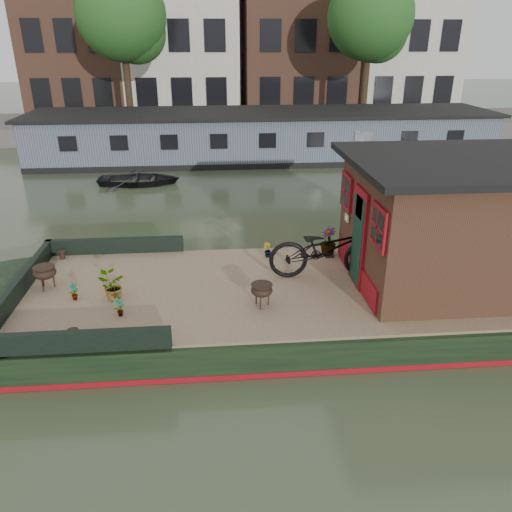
{
  "coord_description": "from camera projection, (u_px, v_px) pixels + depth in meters",
  "views": [
    {
      "loc": [
        -2.27,
        -8.55,
        5.05
      ],
      "look_at": [
        -1.48,
        0.5,
        1.08
      ],
      "focal_mm": 35.0,
      "sensor_mm": 36.0,
      "label": 1
    }
  ],
  "objects": [
    {
      "name": "ground",
      "position": [
        331.0,
        312.0,
        10.01
      ],
      "size": [
        120.0,
        120.0,
        0.0
      ],
      "primitive_type": "plane",
      "color": "#2C3622",
      "rests_on": "ground"
    },
    {
      "name": "houseboat_hull",
      "position": [
        266.0,
        303.0,
        9.79
      ],
      "size": [
        14.01,
        4.02,
        0.6
      ],
      "color": "black",
      "rests_on": "ground"
    },
    {
      "name": "houseboat_deck",
      "position": [
        333.0,
        285.0,
        9.76
      ],
      "size": [
        11.8,
        3.8,
        0.05
      ],
      "primitive_type": "cube",
      "color": "#866E53",
      "rests_on": "houseboat_hull"
    },
    {
      "name": "bow_bulwark",
      "position": [
        66.0,
        286.0,
        9.28
      ],
      "size": [
        3.0,
        4.0,
        0.35
      ],
      "color": "black",
      "rests_on": "houseboat_deck"
    },
    {
      "name": "cabin",
      "position": [
        451.0,
        221.0,
        9.43
      ],
      "size": [
        4.0,
        3.5,
        2.42
      ],
      "color": "#311C13",
      "rests_on": "houseboat_deck"
    },
    {
      "name": "bicycle",
      "position": [
        326.0,
        249.0,
        9.82
      ],
      "size": [
        2.29,
        0.88,
        1.19
      ],
      "primitive_type": "imported",
      "rotation": [
        0.0,
        0.0,
        1.53
      ],
      "color": "black",
      "rests_on": "houseboat_deck"
    },
    {
      "name": "potted_plant_a",
      "position": [
        74.0,
        291.0,
        9.07
      ],
      "size": [
        0.22,
        0.22,
        0.35
      ],
      "primitive_type": "imported",
      "rotation": [
        0.0,
        0.0,
        0.83
      ],
      "color": "brown",
      "rests_on": "houseboat_deck"
    },
    {
      "name": "potted_plant_b",
      "position": [
        267.0,
        250.0,
        10.88
      ],
      "size": [
        0.23,
        0.23,
        0.32
      ],
      "primitive_type": "imported",
      "rotation": [
        0.0,
        0.0,
        2.34
      ],
      "color": "maroon",
      "rests_on": "houseboat_deck"
    },
    {
      "name": "potted_plant_c",
      "position": [
        112.0,
        287.0,
        9.05
      ],
      "size": [
        0.49,
        0.43,
        0.53
      ],
      "primitive_type": "imported",
      "rotation": [
        0.0,
        0.0,
        3.18
      ],
      "color": "#B44734",
      "rests_on": "houseboat_deck"
    },
    {
      "name": "potted_plant_d",
      "position": [
        328.0,
        241.0,
        10.97
      ],
      "size": [
        0.47,
        0.47,
        0.61
      ],
      "primitive_type": "imported",
      "rotation": [
        0.0,
        0.0,
        5.25
      ],
      "color": "brown",
      "rests_on": "houseboat_deck"
    },
    {
      "name": "potted_plant_e",
      "position": [
        119.0,
        307.0,
        8.55
      ],
      "size": [
        0.22,
        0.21,
        0.34
      ],
      "primitive_type": "imported",
      "rotation": [
        0.0,
        0.0,
        0.76
      ],
      "color": "#A1522F",
      "rests_on": "houseboat_deck"
    },
    {
      "name": "brazier_front",
      "position": [
        262.0,
        295.0,
        8.85
      ],
      "size": [
        0.53,
        0.53,
        0.44
      ],
      "primitive_type": null,
      "rotation": [
        0.0,
        0.0,
        0.4
      ],
      "color": "black",
      "rests_on": "houseboat_deck"
    },
    {
      "name": "brazier_rear",
      "position": [
        46.0,
        277.0,
        9.48
      ],
      "size": [
        0.55,
        0.55,
        0.46
      ],
      "primitive_type": null,
      "rotation": [
        0.0,
        0.0,
        -0.39
      ],
      "color": "black",
      "rests_on": "houseboat_deck"
    },
    {
      "name": "bollard_port",
      "position": [
        62.0,
        255.0,
        10.82
      ],
      "size": [
        0.17,
        0.17,
        0.19
      ],
      "primitive_type": "cylinder",
      "color": "black",
      "rests_on": "houseboat_deck"
    },
    {
      "name": "bollard_stbd",
      "position": [
        73.0,
        336.0,
        7.84
      ],
      "size": [
        0.19,
        0.19,
        0.21
      ],
      "primitive_type": "cylinder",
      "color": "black",
      "rests_on": "houseboat_deck"
    },
    {
      "name": "dinghy",
      "position": [
        139.0,
        176.0,
        18.72
      ],
      "size": [
        3.11,
        2.28,
        0.63
      ],
      "primitive_type": "imported",
      "rotation": [
        0.0,
        0.0,
        1.53
      ],
      "color": "black",
      "rests_on": "ground"
    },
    {
      "name": "far_houseboat",
      "position": [
        263.0,
        137.0,
        22.4
      ],
      "size": [
        20.4,
        4.4,
        2.11
      ],
      "color": "slate",
      "rests_on": "ground"
    },
    {
      "name": "quay",
      "position": [
        251.0,
        126.0,
        28.54
      ],
      "size": [
        60.0,
        6.0,
        0.9
      ],
      "primitive_type": "cube",
      "color": "#47443F",
      "rests_on": "ground"
    },
    {
      "name": "tree_left",
      "position": [
        125.0,
        20.0,
        24.55
      ],
      "size": [
        4.4,
        4.4,
        7.4
      ],
      "color": "#332316",
      "rests_on": "quay"
    },
    {
      "name": "tree_right",
      "position": [
        373.0,
        20.0,
        25.54
      ],
      "size": [
        4.4,
        4.4,
        7.4
      ],
      "color": "#332316",
      "rests_on": "quay"
    }
  ]
}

